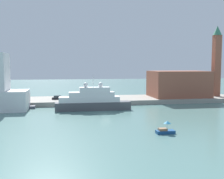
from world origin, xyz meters
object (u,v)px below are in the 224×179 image
object	(u,v)px
harbor_building	(178,84)
work_barge	(25,107)
parked_car	(58,98)
small_motorboat	(165,130)
person_figure	(72,97)
bell_tower	(216,59)
mooring_bollard	(118,99)
large_yacht	(92,101)

from	to	relation	value
harbor_building	work_barge	bearing A→B (deg)	-168.61
parked_car	small_motorboat	bearing A→B (deg)	-64.05
small_motorboat	person_figure	xyz separation A→B (m)	(-18.32, 47.00, 1.59)
person_figure	harbor_building	bearing A→B (deg)	3.67
work_barge	person_figure	bearing A→B (deg)	30.25
harbor_building	bell_tower	xyz separation A→B (m)	(15.77, -0.58, 9.99)
harbor_building	mooring_bollard	distance (m)	27.45
harbor_building	person_figure	xyz separation A→B (m)	(-42.11, -2.70, -4.31)
large_yacht	work_barge	distance (m)	22.19
person_figure	bell_tower	bearing A→B (deg)	2.09
small_motorboat	parked_car	xyz separation A→B (m)	(-23.45, 48.18, 1.39)
harbor_building	bell_tower	distance (m)	18.68
large_yacht	person_figure	world-z (taller)	large_yacht
small_motorboat	mooring_bollard	bearing A→B (deg)	92.87
bell_tower	large_yacht	bearing A→B (deg)	-161.81
large_yacht	bell_tower	distance (m)	56.28
large_yacht	harbor_building	distance (m)	40.32
harbor_building	small_motorboat	bearing A→B (deg)	-115.58
harbor_building	mooring_bollard	world-z (taller)	harbor_building
work_barge	harbor_building	world-z (taller)	harbor_building
bell_tower	person_figure	size ratio (longest dim) A/B	16.35
work_barge	bell_tower	size ratio (longest dim) A/B	0.22
bell_tower	mooring_bollard	xyz separation A→B (m)	(-41.66, -7.26, -14.68)
mooring_bollard	parked_car	bearing A→B (deg)	163.52
work_barge	parked_car	bearing A→B (deg)	44.97
bell_tower	person_figure	world-z (taller)	bell_tower
small_motorboat	mooring_bollard	world-z (taller)	small_motorboat
parked_car	mooring_bollard	distance (m)	22.27
harbor_building	person_figure	world-z (taller)	harbor_building
mooring_bollard	harbor_building	bearing A→B (deg)	16.85
mooring_bollard	bell_tower	bearing A→B (deg)	9.88
large_yacht	mooring_bollard	bearing A→B (deg)	43.85
parked_car	mooring_bollard	bearing A→B (deg)	-16.48
mooring_bollard	person_figure	bearing A→B (deg)	162.42
bell_tower	person_figure	xyz separation A→B (m)	(-57.88, -2.12, -14.30)
parked_car	mooring_bollard	xyz separation A→B (m)	(21.35, -6.32, -0.18)
work_barge	mooring_bollard	size ratio (longest dim) A/B	7.33
large_yacht	harbor_building	bearing A→B (deg)	26.04
large_yacht	bell_tower	world-z (taller)	bell_tower
harbor_building	mooring_bollard	bearing A→B (deg)	-163.15
bell_tower	mooring_bollard	world-z (taller)	bell_tower
person_figure	small_motorboat	bearing A→B (deg)	-68.70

